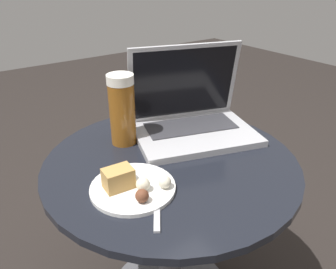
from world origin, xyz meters
TOP-DOWN VIEW (x-y plane):
  - table at (0.00, 0.00)m, footprint 0.63×0.63m
  - laptop at (0.14, 0.09)m, footprint 0.38×0.32m
  - beer_glass at (-0.05, 0.15)m, footprint 0.07×0.07m
  - snack_plate at (-0.14, -0.05)m, footprint 0.18×0.18m
  - fork at (-0.11, -0.09)m, footprint 0.13×0.17m

SIDE VIEW (x-z plane):
  - table at x=0.00m, z-range 0.10..0.61m
  - fork at x=-0.11m, z-range 0.51..0.51m
  - snack_plate at x=-0.14m, z-range 0.49..0.55m
  - laptop at x=0.14m, z-range 0.44..0.68m
  - beer_glass at x=-0.05m, z-range 0.51..0.70m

